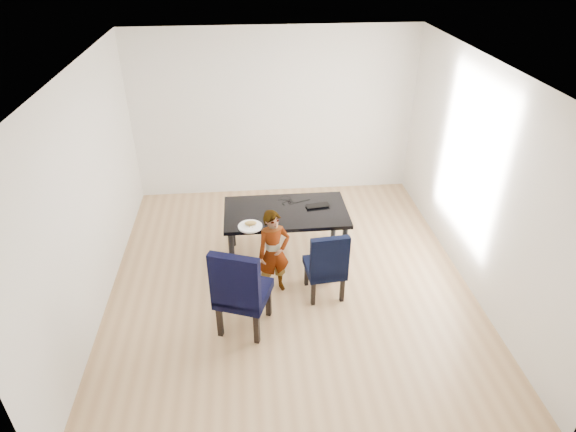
{
  "coord_description": "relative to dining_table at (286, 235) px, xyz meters",
  "views": [
    {
      "loc": [
        -0.48,
        -4.86,
        3.94
      ],
      "look_at": [
        0.0,
        0.2,
        0.85
      ],
      "focal_mm": 30.0,
      "sensor_mm": 36.0,
      "label": 1
    }
  ],
  "objects": [
    {
      "name": "wall_right",
      "position": [
        2.25,
        -0.5,
        0.98
      ],
      "size": [
        0.01,
        5.0,
        2.7
      ],
      "primitive_type": "cube",
      "color": "white",
      "rests_on": "ground"
    },
    {
      "name": "floor",
      "position": [
        0.0,
        -0.5,
        -0.38
      ],
      "size": [
        4.5,
        5.0,
        0.01
      ],
      "primitive_type": "cube",
      "color": "tan",
      "rests_on": "ground"
    },
    {
      "name": "chair_left",
      "position": [
        -0.58,
        -1.25,
        0.18
      ],
      "size": [
        0.7,
        0.71,
        1.12
      ],
      "primitive_type": "cube",
      "rotation": [
        0.0,
        0.0,
        -0.35
      ],
      "color": "black",
      "rests_on": "floor"
    },
    {
      "name": "dining_table",
      "position": [
        0.0,
        0.0,
        0.0
      ],
      "size": [
        1.6,
        0.9,
        0.75
      ],
      "primitive_type": "cube",
      "color": "black",
      "rests_on": "floor"
    },
    {
      "name": "wall_front",
      "position": [
        0.0,
        -3.0,
        0.98
      ],
      "size": [
        4.5,
        0.01,
        2.7
      ],
      "primitive_type": "cube",
      "color": "white",
      "rests_on": "ground"
    },
    {
      "name": "wall_back",
      "position": [
        0.0,
        2.0,
        0.98
      ],
      "size": [
        4.5,
        0.01,
        2.7
      ],
      "primitive_type": "cube",
      "color": "white",
      "rests_on": "ground"
    },
    {
      "name": "child",
      "position": [
        -0.21,
        -0.65,
        0.19
      ],
      "size": [
        0.47,
        0.37,
        1.12
      ],
      "primitive_type": "imported",
      "rotation": [
        0.0,
        0.0,
        0.29
      ],
      "color": "orange",
      "rests_on": "floor"
    },
    {
      "name": "chair_right",
      "position": [
        0.4,
        -0.78,
        0.1
      ],
      "size": [
        0.49,
        0.51,
        0.94
      ],
      "primitive_type": "cube",
      "rotation": [
        0.0,
        0.0,
        0.09
      ],
      "color": "black",
      "rests_on": "floor"
    },
    {
      "name": "laptop",
      "position": [
        0.42,
        0.11,
        0.39
      ],
      "size": [
        0.33,
        0.24,
        0.02
      ],
      "primitive_type": "imported",
      "rotation": [
        0.0,
        0.0,
        3.27
      ],
      "color": "black",
      "rests_on": "dining_table"
    },
    {
      "name": "cable_tangle",
      "position": [
        0.04,
        0.2,
        0.38
      ],
      "size": [
        0.19,
        0.19,
        0.01
      ],
      "primitive_type": "torus",
      "rotation": [
        0.0,
        0.0,
        -0.32
      ],
      "color": "black",
      "rests_on": "dining_table"
    },
    {
      "name": "wall_left",
      "position": [
        -2.25,
        -0.5,
        0.98
      ],
      "size": [
        0.01,
        5.0,
        2.7
      ],
      "primitive_type": "cube",
      "color": "beige",
      "rests_on": "ground"
    },
    {
      "name": "plate",
      "position": [
        -0.47,
        -0.35,
        0.38
      ],
      "size": [
        0.33,
        0.33,
        0.02
      ],
      "primitive_type": "cylinder",
      "rotation": [
        0.0,
        0.0,
        0.1
      ],
      "color": "white",
      "rests_on": "dining_table"
    },
    {
      "name": "ceiling",
      "position": [
        0.0,
        -0.5,
        2.33
      ],
      "size": [
        4.5,
        5.0,
        0.01
      ],
      "primitive_type": "cube",
      "color": "white",
      "rests_on": "wall_back"
    },
    {
      "name": "sandwich",
      "position": [
        -0.47,
        -0.34,
        0.42
      ],
      "size": [
        0.17,
        0.11,
        0.06
      ],
      "primitive_type": "ellipsoid",
      "rotation": [
        0.0,
        0.0,
        0.3
      ],
      "color": "#AD863D",
      "rests_on": "plate"
    }
  ]
}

